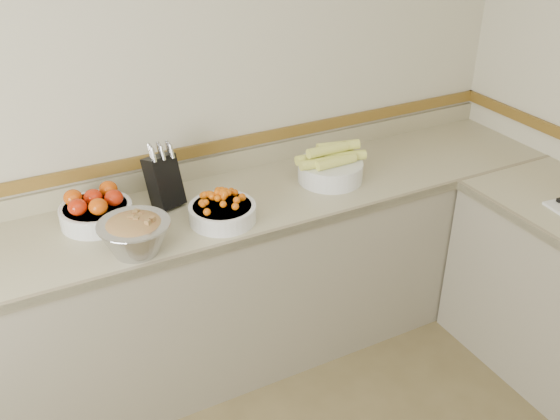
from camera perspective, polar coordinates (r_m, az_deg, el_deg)
name	(u,v)px	position (r m, az deg, el deg)	size (l,w,h in m)	color
back_wall	(147,109)	(2.97, -12.04, 9.02)	(4.00, 4.00, 0.00)	beige
counter_back	(185,295)	(3.10, -8.65, -7.65)	(4.00, 0.65, 1.08)	tan
knife_block	(164,180)	(2.89, -10.59, 2.73)	(0.17, 0.19, 0.31)	black
tomato_bowl	(96,210)	(2.84, -16.49, 0.01)	(0.32, 0.32, 0.16)	white
cherry_tomato_bowl	(222,210)	(2.76, -5.29, 0.01)	(0.30, 0.30, 0.16)	white
corn_bowl	(330,166)	(3.11, 4.63, 3.99)	(0.36, 0.33, 0.19)	white
rhubarb_bowl	(135,234)	(2.58, -13.14, -2.13)	(0.30, 0.30, 0.17)	#B2B2BA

